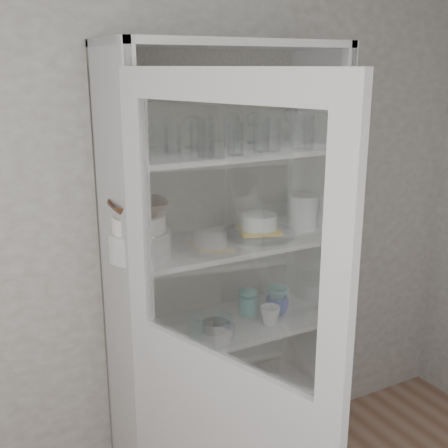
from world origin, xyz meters
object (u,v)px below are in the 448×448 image
glass_platter (259,234)px  terracotta_bowl (138,208)px  goblet_3 (291,122)px  cream_dish (205,395)px  grey_bowl_stack (303,212)px  goblet_2 (253,126)px  cream_bowl (139,223)px  goblet_1 (192,130)px  tin_box (249,383)px  mug_blue (277,305)px  teal_jar (248,303)px  goblet_0 (125,130)px  plate_stack_front (140,244)px  mug_teal (278,298)px  plate_stack_back (136,240)px  white_canister (138,326)px  mug_white (270,316)px  white_ramekin (259,222)px  pantry_cabinet (218,301)px  cupboard_door (223,417)px  yellow_trivet (259,230)px

glass_platter → terracotta_bowl: bearing=-176.8°
goblet_3 → terracotta_bowl: goblet_3 is taller
cream_dish → terracotta_bowl: bearing=-168.0°
grey_bowl_stack → goblet_2: bearing=147.9°
cream_bowl → glass_platter: (0.58, 0.03, -0.14)m
goblet_1 → tin_box: size_ratio=0.68×
mug_blue → teal_jar: 0.14m
goblet_0 → plate_stack_front: goblet_0 is taller
goblet_2 → cream_dish: goblet_2 is taller
goblet_1 → mug_teal: size_ratio=1.36×
glass_platter → goblet_3: bearing=26.6°
goblet_0 → cream_dish: 1.29m
plate_stack_back → goblet_2: bearing=1.9°
glass_platter → cream_dish: size_ratio=1.34×
plate_stack_front → cream_dish: 0.88m
teal_jar → white_canister: bearing=-178.7°
tin_box → white_canister: bearing=179.8°
goblet_1 → mug_white: 0.90m
goblet_3 → teal_jar: size_ratio=1.54×
plate_stack_front → glass_platter: size_ratio=0.76×
mug_teal → teal_jar: teal_jar is taller
goblet_2 → goblet_3: size_ratio=0.91×
plate_stack_front → mug_blue: plate_stack_front is taller
grey_bowl_stack → teal_jar: size_ratio=1.46×
glass_platter → white_ramekin: bearing=0.0°
cream_dish → glass_platter: bearing=-7.4°
terracotta_bowl → cream_dish: size_ratio=0.96×
goblet_2 → goblet_0: bearing=-176.8°
pantry_cabinet → grey_bowl_stack: 0.58m
tin_box → mug_blue: bearing=-23.1°
goblet_1 → mug_white: (0.28, -0.21, -0.83)m
mug_white → glass_platter: bearing=90.2°
cupboard_door → mug_teal: cupboard_door is taller
goblet_1 → teal_jar: size_ratio=1.38×
mug_blue → tin_box: (-0.12, 0.05, -0.41)m
glass_platter → white_ramekin: (0.00, 0.00, 0.06)m
glass_platter → mug_teal: size_ratio=2.95×
goblet_1 → white_canister: (-0.30, -0.08, -0.81)m
goblet_0 → mug_teal: size_ratio=1.67×
yellow_trivet → mug_teal: yellow_trivet is taller
cream_bowl → goblet_1: bearing=25.7°
plate_stack_front → goblet_1: bearing=25.7°
grey_bowl_stack → white_canister: bearing=177.6°
teal_jar → cream_bowl: bearing=-171.6°
cupboard_door → glass_platter: cupboard_door is taller
goblet_2 → teal_jar: size_ratio=1.40×
grey_bowl_stack → white_canister: size_ratio=1.15×
goblet_2 → yellow_trivet: size_ratio=0.87×
goblet_1 → yellow_trivet: bearing=-22.6°
plate_stack_front → plate_stack_back: plate_stack_front is taller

